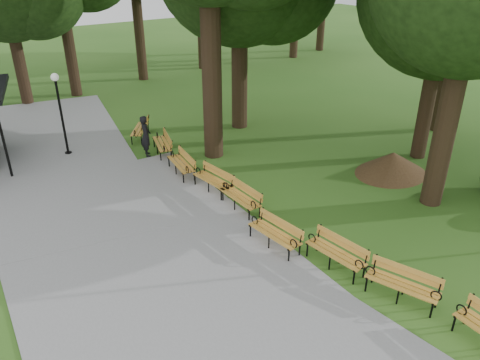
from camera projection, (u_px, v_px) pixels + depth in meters
ground at (353, 292)px, 12.02m from camera, size 100.00×100.00×0.00m
path at (162, 286)px, 12.19m from camera, size 12.00×38.00×0.06m
person at (146, 136)px, 19.54m from camera, size 0.57×0.73×1.77m
lamp_post at (58, 98)px, 18.93m from camera, size 0.32×0.32×3.51m
dirt_mound at (392, 163)px, 18.15m from camera, size 2.53×2.53×0.89m
bench_2 at (402, 285)px, 11.58m from camera, size 1.24×2.00×0.88m
bench_3 at (335, 253)px, 12.79m from camera, size 0.84×1.96×0.88m
bench_4 at (274, 234)px, 13.65m from camera, size 0.83×1.95×0.88m
bench_5 at (240, 198)px, 15.64m from camera, size 0.68×1.91×0.88m
bench_6 at (213, 180)px, 16.79m from camera, size 0.86×1.96×0.88m
bench_7 at (181, 164)px, 18.08m from camera, size 0.88×1.97×0.88m
bench_8 at (162, 144)px, 19.93m from camera, size 1.12×2.00×0.88m
bench_9 at (140, 129)px, 21.55m from camera, size 1.62×1.92×0.88m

